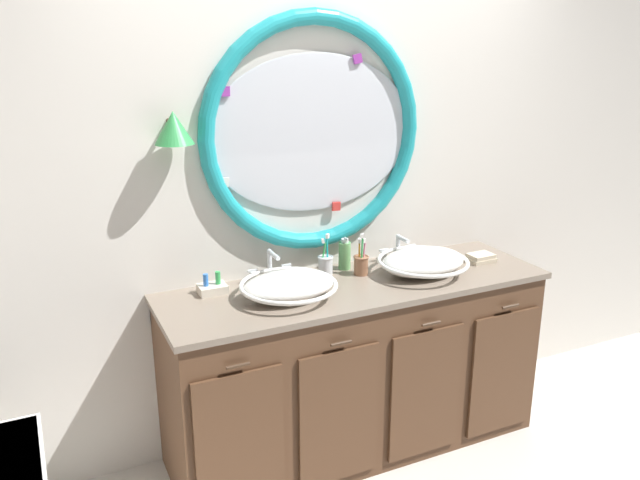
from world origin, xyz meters
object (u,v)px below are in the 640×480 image
(soap_dispenser, at_px, (345,255))
(folded_hand_towel, at_px, (481,258))
(toothbrush_holder_left, at_px, (325,264))
(sink_basin_left, at_px, (289,285))
(sink_basin_right, at_px, (423,262))
(toothbrush_holder_right, at_px, (361,264))
(toiletry_basket, at_px, (212,288))

(soap_dispenser, relative_size, folded_hand_towel, 1.23)
(toothbrush_holder_left, bearing_deg, sink_basin_left, -145.26)
(sink_basin_left, distance_m, sink_basin_right, 0.73)
(folded_hand_towel, bearing_deg, toothbrush_holder_right, 171.27)
(toothbrush_holder_left, xyz_separation_m, folded_hand_towel, (0.83, -0.17, -0.04))
(sink_basin_left, relative_size, soap_dispenser, 2.64)
(sink_basin_left, height_order, toiletry_basket, sink_basin_left)
(toothbrush_holder_right, relative_size, toiletry_basket, 1.67)
(toothbrush_holder_left, bearing_deg, folded_hand_towel, -11.88)
(toothbrush_holder_right, xyz_separation_m, folded_hand_towel, (0.67, -0.10, -0.04))
(sink_basin_left, relative_size, folded_hand_towel, 3.24)
(sink_basin_right, relative_size, toiletry_basket, 3.57)
(toothbrush_holder_left, relative_size, folded_hand_towel, 1.52)
(folded_hand_towel, bearing_deg, sink_basin_right, -176.98)
(toothbrush_holder_left, xyz_separation_m, toothbrush_holder_right, (0.16, -0.07, 0.00))
(sink_basin_left, xyz_separation_m, toothbrush_holder_left, (0.28, 0.20, -0.00))
(sink_basin_left, bearing_deg, toothbrush_holder_left, 34.74)
(sink_basin_right, xyz_separation_m, folded_hand_towel, (0.38, 0.02, -0.04))
(sink_basin_left, bearing_deg, sink_basin_right, -0.00)
(sink_basin_right, relative_size, soap_dispenser, 2.69)
(sink_basin_left, distance_m, toiletry_basket, 0.36)
(toiletry_basket, bearing_deg, toothbrush_holder_right, -5.80)
(sink_basin_right, xyz_separation_m, soap_dispenser, (-0.32, 0.23, 0.01))
(sink_basin_right, bearing_deg, soap_dispenser, 144.55)
(sink_basin_left, xyz_separation_m, toiletry_basket, (-0.30, 0.20, -0.03))
(toothbrush_holder_right, bearing_deg, soap_dispenser, 108.86)
(sink_basin_right, relative_size, folded_hand_towel, 3.30)
(toothbrush_holder_left, relative_size, soap_dispenser, 1.24)
(sink_basin_left, xyz_separation_m, soap_dispenser, (0.41, 0.23, 0.02))
(sink_basin_right, height_order, toiletry_basket, sink_basin_right)
(toothbrush_holder_left, xyz_separation_m, soap_dispenser, (0.13, 0.04, 0.02))
(sink_basin_right, bearing_deg, sink_basin_left, 180.00)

